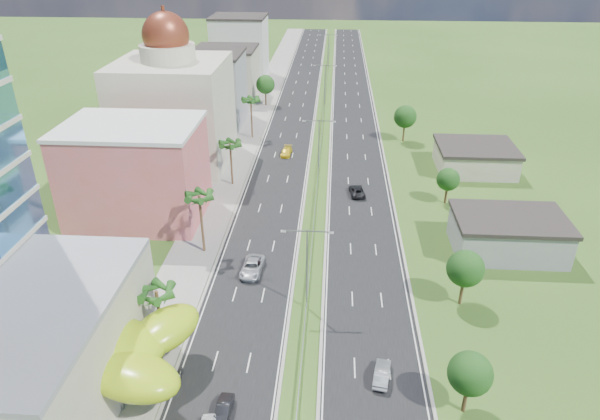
# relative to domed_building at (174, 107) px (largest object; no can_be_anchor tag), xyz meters

# --- Properties ---
(ground) EXTENTS (500.00, 500.00, 0.00)m
(ground) POSITION_rel_domed_building_xyz_m (28.00, -55.00, -11.35)
(ground) COLOR #2D5119
(ground) RESTS_ON ground
(road_left) EXTENTS (11.00, 260.00, 0.04)m
(road_left) POSITION_rel_domed_building_xyz_m (20.50, 35.00, -11.33)
(road_left) COLOR black
(road_left) RESTS_ON ground
(road_right) EXTENTS (11.00, 260.00, 0.04)m
(road_right) POSITION_rel_domed_building_xyz_m (35.50, 35.00, -11.33)
(road_right) COLOR black
(road_right) RESTS_ON ground
(sidewalk_left) EXTENTS (7.00, 260.00, 0.12)m
(sidewalk_left) POSITION_rel_domed_building_xyz_m (11.00, 35.00, -11.29)
(sidewalk_left) COLOR gray
(sidewalk_left) RESTS_ON ground
(median_guardrail) EXTENTS (0.10, 216.06, 0.76)m
(median_guardrail) POSITION_rel_domed_building_xyz_m (28.00, 16.99, -10.74)
(median_guardrail) COLOR gray
(median_guardrail) RESTS_ON ground
(streetlight_median_b) EXTENTS (6.04, 0.25, 11.00)m
(streetlight_median_b) POSITION_rel_domed_building_xyz_m (28.00, -45.00, -4.61)
(streetlight_median_b) COLOR gray
(streetlight_median_b) RESTS_ON ground
(streetlight_median_c) EXTENTS (6.04, 0.25, 11.00)m
(streetlight_median_c) POSITION_rel_domed_building_xyz_m (28.00, -5.00, -4.61)
(streetlight_median_c) COLOR gray
(streetlight_median_c) RESTS_ON ground
(streetlight_median_d) EXTENTS (6.04, 0.25, 11.00)m
(streetlight_median_d) POSITION_rel_domed_building_xyz_m (28.00, 40.00, -4.61)
(streetlight_median_d) COLOR gray
(streetlight_median_d) RESTS_ON ground
(streetlight_median_e) EXTENTS (6.04, 0.25, 11.00)m
(streetlight_median_e) POSITION_rel_domed_building_xyz_m (28.00, 85.00, -4.61)
(streetlight_median_e) COLOR gray
(streetlight_median_e) RESTS_ON ground
(lime_canopy) EXTENTS (18.00, 15.00, 7.40)m
(lime_canopy) POSITION_rel_domed_building_xyz_m (8.00, -59.00, -6.36)
(lime_canopy) COLOR #9BBF12
(lime_canopy) RESTS_ON ground
(pink_shophouse) EXTENTS (20.00, 15.00, 15.00)m
(pink_shophouse) POSITION_rel_domed_building_xyz_m (0.00, -23.00, -3.85)
(pink_shophouse) COLOR #D15E55
(pink_shophouse) RESTS_ON ground
(domed_building) EXTENTS (20.00, 20.00, 28.70)m
(domed_building) POSITION_rel_domed_building_xyz_m (0.00, 0.00, 0.00)
(domed_building) COLOR beige
(domed_building) RESTS_ON ground
(midrise_grey) EXTENTS (16.00, 15.00, 16.00)m
(midrise_grey) POSITION_rel_domed_building_xyz_m (1.00, 25.00, -3.35)
(midrise_grey) COLOR gray
(midrise_grey) RESTS_ON ground
(midrise_beige) EXTENTS (16.00, 15.00, 13.00)m
(midrise_beige) POSITION_rel_domed_building_xyz_m (1.00, 47.00, -4.85)
(midrise_beige) COLOR #ADA78E
(midrise_beige) RESTS_ON ground
(midrise_white) EXTENTS (16.00, 15.00, 18.00)m
(midrise_white) POSITION_rel_domed_building_xyz_m (1.00, 70.00, -2.35)
(midrise_white) COLOR silver
(midrise_white) RESTS_ON ground
(shed_near) EXTENTS (15.00, 10.00, 5.00)m
(shed_near) POSITION_rel_domed_building_xyz_m (56.00, -30.00, -8.85)
(shed_near) COLOR gray
(shed_near) RESTS_ON ground
(shed_far) EXTENTS (14.00, 12.00, 4.40)m
(shed_far) POSITION_rel_domed_building_xyz_m (58.00, -0.00, -9.15)
(shed_far) COLOR #ADA78E
(shed_far) RESTS_ON ground
(palm_tree_b) EXTENTS (3.60, 3.60, 8.10)m
(palm_tree_b) POSITION_rel_domed_building_xyz_m (12.50, -53.00, -4.29)
(palm_tree_b) COLOR #47301C
(palm_tree_b) RESTS_ON ground
(palm_tree_c) EXTENTS (3.60, 3.60, 9.60)m
(palm_tree_c) POSITION_rel_domed_building_xyz_m (12.50, -33.00, -2.85)
(palm_tree_c) COLOR #47301C
(palm_tree_c) RESTS_ON ground
(palm_tree_d) EXTENTS (3.60, 3.60, 8.60)m
(palm_tree_d) POSITION_rel_domed_building_xyz_m (12.50, -10.00, -3.81)
(palm_tree_d) COLOR #47301C
(palm_tree_d) RESTS_ON ground
(palm_tree_e) EXTENTS (3.60, 3.60, 9.40)m
(palm_tree_e) POSITION_rel_domed_building_xyz_m (12.50, 15.00, -3.05)
(palm_tree_e) COLOR #47301C
(palm_tree_e) RESTS_ON ground
(leafy_tree_lfar) EXTENTS (4.90, 4.90, 8.05)m
(leafy_tree_lfar) POSITION_rel_domed_building_xyz_m (12.50, 40.00, -5.78)
(leafy_tree_lfar) COLOR #47301C
(leafy_tree_lfar) RESTS_ON ground
(leafy_tree_ra) EXTENTS (4.20, 4.20, 6.90)m
(leafy_tree_ra) POSITION_rel_domed_building_xyz_m (44.00, -60.00, -6.58)
(leafy_tree_ra) COLOR #47301C
(leafy_tree_ra) RESTS_ON ground
(leafy_tree_rb) EXTENTS (4.55, 4.55, 7.47)m
(leafy_tree_rb) POSITION_rel_domed_building_xyz_m (47.00, -43.00, -6.18)
(leafy_tree_rb) COLOR #47301C
(leafy_tree_rb) RESTS_ON ground
(leafy_tree_rc) EXTENTS (3.85, 3.85, 6.33)m
(leafy_tree_rc) POSITION_rel_domed_building_xyz_m (50.00, -15.00, -6.98)
(leafy_tree_rc) COLOR #47301C
(leafy_tree_rc) RESTS_ON ground
(leafy_tree_rd) EXTENTS (4.90, 4.90, 8.05)m
(leafy_tree_rd) POSITION_rel_domed_building_xyz_m (46.00, 15.00, -5.78)
(leafy_tree_rd) COLOR #47301C
(leafy_tree_rd) RESTS_ON ground
(car_dark_left) EXTENTS (1.56, 3.93, 1.27)m
(car_dark_left) POSITION_rel_domed_building_xyz_m (20.98, -62.06, -10.68)
(car_dark_left) COLOR black
(car_dark_left) RESTS_ON road_left
(car_silver_mid_left) EXTENTS (3.09, 6.02, 1.63)m
(car_silver_mid_left) POSITION_rel_domed_building_xyz_m (20.23, -37.92, -10.50)
(car_silver_mid_left) COLOR #A4A6AB
(car_silver_mid_left) RESTS_ON road_left
(car_yellow_far_left) EXTENTS (2.30, 4.95, 1.40)m
(car_yellow_far_left) POSITION_rel_domed_building_xyz_m (21.06, 5.08, -10.61)
(car_yellow_far_left) COLOR yellow
(car_yellow_far_left) RESTS_ON road_left
(car_silver_right) EXTENTS (2.23, 4.51, 1.42)m
(car_silver_right) POSITION_rel_domed_building_xyz_m (36.40, -56.38, -10.60)
(car_silver_right) COLOR #97999D
(car_silver_right) RESTS_ON road_right
(car_dark_far_right) EXTENTS (3.03, 5.44, 1.44)m
(car_dark_far_right) POSITION_rel_domed_building_xyz_m (35.08, -12.77, -10.60)
(car_dark_far_right) COLOR black
(car_dark_far_right) RESTS_ON road_right
(motorcycle) EXTENTS (0.90, 2.01, 1.24)m
(motorcycle) POSITION_rel_domed_building_xyz_m (15.70, -57.54, -10.69)
(motorcycle) COLOR black
(motorcycle) RESTS_ON road_left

